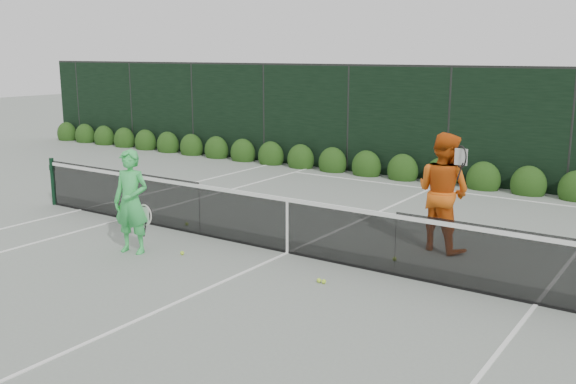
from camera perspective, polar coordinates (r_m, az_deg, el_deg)
The scene contains 8 objects.
ground at distance 11.07m, azimuth -0.05°, elevation -5.46°, with size 80.00×80.00×0.00m, color gray.
tennis_net at distance 10.94m, azimuth -0.16°, elevation -2.78°, with size 12.90×0.10×1.07m.
player_woman at distance 11.22m, azimuth -13.76°, elevation -0.85°, with size 0.73×0.57×1.79m.
player_man at distance 11.34m, azimuth 13.61°, elevation 0.01°, with size 1.17×1.01×2.06m.
court_lines at distance 11.07m, azimuth -0.05°, elevation -5.43°, with size 11.03×23.83×0.01m.
windscreen_fence at distance 8.65m, azimuth -10.23°, elevation -0.33°, with size 32.00×21.07×3.06m.
hedge_row at distance 17.23m, azimuth 13.49°, elevation 1.45°, with size 31.66×0.65×0.94m.
tennis_balls at distance 10.75m, azimuth -1.14°, elevation -5.81°, with size 4.46×1.81×0.07m.
Camera 1 is at (5.95, -8.71, 3.38)m, focal length 40.00 mm.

